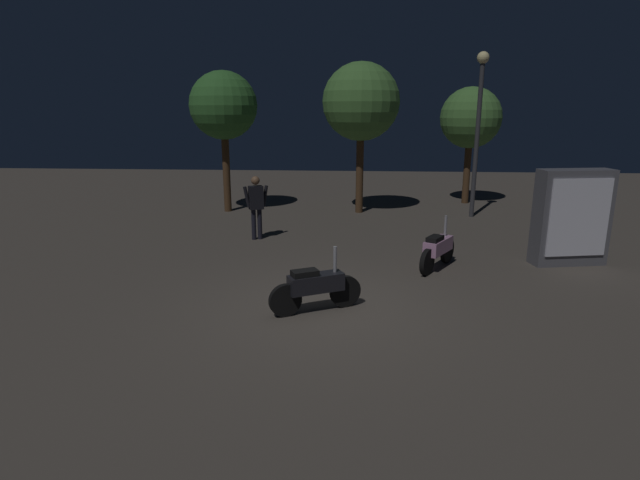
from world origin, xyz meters
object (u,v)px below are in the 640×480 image
object	(u,v)px
motorcycle_pink_parked_left	(438,249)
kiosk_billboard	(572,218)
motorcycle_black_foreground	(316,287)
person_rider_beside	(256,202)
streetlamp_near	(479,115)

from	to	relation	value
motorcycle_pink_parked_left	kiosk_billboard	distance (m)	3.05
motorcycle_black_foreground	motorcycle_pink_parked_left	bearing A→B (deg)	19.77
motorcycle_black_foreground	person_rider_beside	bearing A→B (deg)	84.93
motorcycle_black_foreground	person_rider_beside	xyz separation A→B (m)	(-1.93, 4.83, 0.56)
person_rider_beside	kiosk_billboard	distance (m)	7.49
motorcycle_pink_parked_left	streetlamp_near	distance (m)	6.52
motorcycle_black_foreground	person_rider_beside	size ratio (longest dim) A/B	0.91
motorcycle_black_foreground	person_rider_beside	world-z (taller)	person_rider_beside
person_rider_beside	kiosk_billboard	bearing A→B (deg)	-127.33
motorcycle_black_foreground	kiosk_billboard	xyz separation A→B (m)	(5.37, 3.13, 0.61)
streetlamp_near	kiosk_billboard	world-z (taller)	streetlamp_near
kiosk_billboard	motorcycle_pink_parked_left	bearing A→B (deg)	0.42
motorcycle_black_foreground	streetlamp_near	distance (m)	9.65
motorcycle_black_foreground	streetlamp_near	size ratio (longest dim) A/B	0.31
streetlamp_near	motorcycle_black_foreground	bearing A→B (deg)	-118.11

